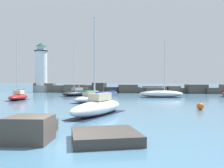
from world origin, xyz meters
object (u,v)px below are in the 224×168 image
Objects in this scene: mooring_buoy_orange_near at (200,106)px; sailboat_moored_2 at (98,107)px; sailboat_moored_4 at (76,93)px; sailboat_moored_6 at (92,98)px; sailboat_moored_0 at (161,94)px; sailboat_moored_3 at (18,96)px; lighthouse at (41,71)px.

sailboat_moored_2 is at bearing -150.89° from mooring_buoy_orange_near.
sailboat_moored_6 is at bearing -65.02° from sailboat_moored_4.
sailboat_moored_3 is (-22.28, -9.92, -0.08)m from sailboat_moored_0.
sailboat_moored_2 is 9.04× the size of mooring_buoy_orange_near.
sailboat_moored_2 is 28.08m from sailboat_moored_4.
mooring_buoy_orange_near is (9.55, 5.32, -0.35)m from sailboat_moored_2.
sailboat_moored_6 reaches higher than sailboat_moored_2.
sailboat_moored_0 reaches higher than sailboat_moored_2.
sailboat_moored_3 is 27.13m from mooring_buoy_orange_near.
lighthouse is at bearing 151.71° from sailboat_moored_0.
sailboat_moored_0 is 24.39m from sailboat_moored_3.
sailboat_moored_3 reaches higher than mooring_buoy_orange_near.
sailboat_moored_3 is at bearing 159.29° from mooring_buoy_orange_near.
sailboat_moored_4 is (-9.95, 26.26, -0.11)m from sailboat_moored_2.
lighthouse reaches higher than sailboat_moored_6.
sailboat_moored_2 is 12.62m from sailboat_moored_6.
sailboat_moored_0 is 16.46m from sailboat_moored_4.
sailboat_moored_4 is (14.16, -15.02, -5.04)m from lighthouse.
sailboat_moored_4 is at bearing 114.98° from sailboat_moored_6.
sailboat_moored_0 is 1.25× the size of sailboat_moored_2.
sailboat_moored_0 is 1.05× the size of sailboat_moored_4.
sailboat_moored_6 is (-9.83, -12.67, -0.05)m from sailboat_moored_0.
sailboat_moored_3 is (-15.83, 14.91, -0.13)m from sailboat_moored_2.
lighthouse is 21.24m from sailboat_moored_4.
sailboat_moored_4 is at bearing 110.75° from sailboat_moored_2.
mooring_buoy_orange_near is at bearing -46.90° from lighthouse.
sailboat_moored_0 is 1.01× the size of sailboat_moored_6.
lighthouse reaches higher than sailboat_moored_2.
sailboat_moored_4 is at bearing 132.96° from mooring_buoy_orange_near.
sailboat_moored_3 is at bearing 136.71° from sailboat_moored_2.
lighthouse is 1.24× the size of sailboat_moored_0.
sailboat_moored_3 is 12.78m from sailboat_moored_4.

